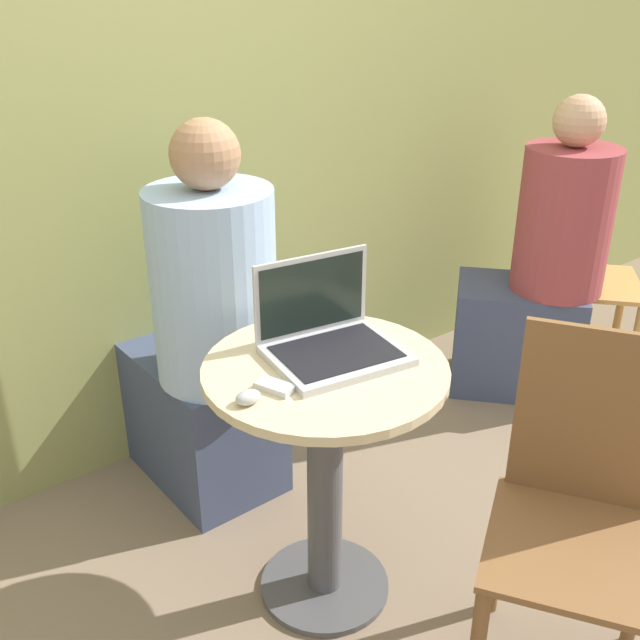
{
  "coord_description": "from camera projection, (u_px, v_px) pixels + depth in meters",
  "views": [
    {
      "loc": [
        -0.99,
        -1.27,
        1.64
      ],
      "look_at": [
        0.02,
        0.05,
        0.83
      ],
      "focal_mm": 42.0,
      "sensor_mm": 36.0,
      "label": 1
    }
  ],
  "objects": [
    {
      "name": "chair_empty",
      "position": [
        580.0,
        518.0,
        1.75
      ],
      "size": [
        0.55,
        0.55,
        0.89
      ],
      "color": "brown",
      "rests_on": "ground_plane"
    },
    {
      "name": "ground_plane",
      "position": [
        325.0,
        587.0,
        2.16
      ],
      "size": [
        12.0,
        12.0,
        0.0
      ],
      "primitive_type": "plane",
      "color": "#7F6B56"
    },
    {
      "name": "cell_phone",
      "position": [
        275.0,
        387.0,
        1.73
      ],
      "size": [
        0.08,
        0.1,
        0.02
      ],
      "color": "silver",
      "rests_on": "round_table"
    },
    {
      "name": "person_background",
      "position": [
        540.0,
        277.0,
        2.96
      ],
      "size": [
        0.58,
        0.6,
        1.2
      ],
      "color": "#3D4766",
      "rests_on": "ground_plane"
    },
    {
      "name": "round_table",
      "position": [
        325.0,
        446.0,
        1.94
      ],
      "size": [
        0.61,
        0.61,
        0.73
      ],
      "color": "#4C4C51",
      "rests_on": "ground_plane"
    },
    {
      "name": "computer_mouse",
      "position": [
        248.0,
        397.0,
        1.68
      ],
      "size": [
        0.06,
        0.04,
        0.03
      ],
      "color": "#B2B2B7",
      "rests_on": "round_table"
    },
    {
      "name": "laptop",
      "position": [
        329.0,
        336.0,
        1.88
      ],
      "size": [
        0.36,
        0.31,
        0.23
      ],
      "color": "#B7B7BC",
      "rests_on": "round_table"
    },
    {
      "name": "back_wall",
      "position": [
        135.0,
        81.0,
        2.27
      ],
      "size": [
        7.0,
        0.05,
        2.6
      ],
      "color": "#939956",
      "rests_on": "ground_plane"
    },
    {
      "name": "person_seated",
      "position": [
        208.0,
        350.0,
        2.36
      ],
      "size": [
        0.37,
        0.58,
        1.25
      ],
      "color": "#3D4766",
      "rests_on": "ground_plane"
    },
    {
      "name": "chair_background",
      "position": [
        574.0,
        275.0,
        3.12
      ],
      "size": [
        0.56,
        0.56,
        0.86
      ],
      "color": "tan",
      "rests_on": "ground_plane"
    }
  ]
}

